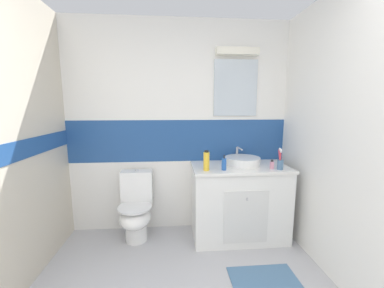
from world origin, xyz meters
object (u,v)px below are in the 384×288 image
Objects in this scene: toothbrush_cup at (280,163)px; perfume_flask_small at (272,165)px; soap_dispenser at (224,164)px; sink_basin at (242,161)px; toilet at (136,209)px; shampoo_bottle_tall at (206,161)px.

perfume_flask_small is (-0.07, 0.03, -0.02)m from toothbrush_cup.
soap_dispenser is at bearing -179.57° from perfume_flask_small.
sink_basin is 1.33m from toilet.
sink_basin is 2.65× the size of soap_dispenser.
toothbrush_cup is (1.55, -0.24, 0.55)m from toilet.
toilet is at bearing 172.10° from perfume_flask_small.
toothbrush_cup is at bearing -8.70° from toilet.
toothbrush_cup is at bearing -2.75° from soap_dispenser.
sink_basin reaches higher than perfume_flask_small.
shampoo_bottle_tall is 2.14× the size of perfume_flask_small.
shampoo_bottle_tall is at bearing 177.70° from toothbrush_cup.
soap_dispenser is 1.67× the size of perfume_flask_small.
perfume_flask_small reaches higher than toilet.
toothbrush_cup reaches higher than shampoo_bottle_tall.
sink_basin is 2.07× the size of shampoo_bottle_tall.
sink_basin reaches higher than soap_dispenser.
toilet is at bearing 165.02° from shampoo_bottle_tall.
toilet is 7.91× the size of perfume_flask_small.
toothbrush_cup is at bearing -23.52° from perfume_flask_small.
sink_basin is 0.49m from shampoo_bottle_tall.
toilet is 3.39× the size of toothbrush_cup.
toothbrush_cup is (0.34, -0.23, 0.02)m from sink_basin.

